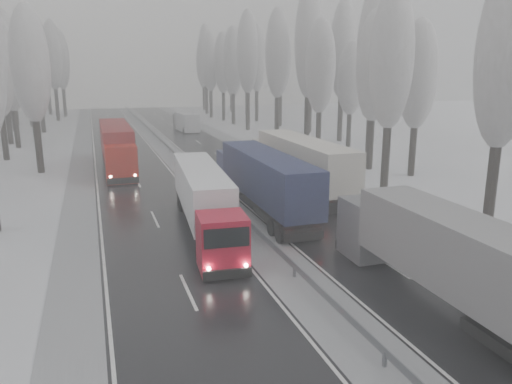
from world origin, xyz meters
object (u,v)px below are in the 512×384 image
truck_grey_tarp (455,259)px  truck_blue_box (262,177)px  truck_red_white (204,196)px  truck_cream_box (298,161)px  box_truck_distant (186,122)px  truck_red_red (117,144)px

truck_grey_tarp → truck_blue_box: 17.34m
truck_grey_tarp → truck_red_white: 15.77m
truck_cream_box → box_truck_distant: bearing=91.4°
box_truck_distant → truck_red_red: (-12.61, -30.21, 1.05)m
truck_blue_box → truck_red_white: size_ratio=1.11×
truck_blue_box → box_truck_distant: 49.77m
box_truck_distant → truck_red_white: size_ratio=0.55×
truck_red_white → box_truck_distant: bearing=85.4°
truck_cream_box → truck_red_red: 20.16m
truck_cream_box → truck_red_red: bearing=132.7°
box_truck_distant → truck_grey_tarp: bearing=-96.0°
truck_cream_box → truck_red_red: (-13.65, 14.84, -0.03)m
truck_grey_tarp → truck_cream_box: truck_cream_box is taller
truck_blue_box → truck_red_red: truck_red_red is taller
truck_grey_tarp → box_truck_distant: (1.27, 66.79, -0.88)m
box_truck_distant → truck_red_white: 53.53m
truck_cream_box → truck_grey_tarp: bearing=-95.9°
truck_grey_tarp → truck_red_white: truck_grey_tarp is taller
truck_blue_box → truck_red_red: 21.35m
truck_red_white → truck_red_red: 22.97m
truck_cream_box → box_truck_distant: truck_cream_box is taller
truck_grey_tarp → truck_red_red: 38.29m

